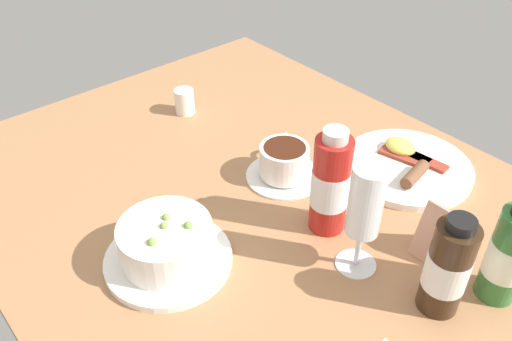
{
  "coord_description": "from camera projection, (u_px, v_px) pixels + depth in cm",
  "views": [
    {
      "loc": [
        51.08,
        -45.25,
        58.84
      ],
      "look_at": [
        -0.39,
        -1.05,
        6.94
      ],
      "focal_mm": 37.06,
      "sensor_mm": 36.0,
      "label": 1
    }
  ],
  "objects": [
    {
      "name": "ground_plane",
      "position": [
        262.0,
        208.0,
        0.91
      ],
      "size": [
        110.0,
        84.0,
        3.0
      ],
      "primitive_type": "cube",
      "color": "#A8754C"
    },
    {
      "name": "porridge_bowl",
      "position": [
        167.0,
        245.0,
        0.77
      ],
      "size": [
        19.03,
        19.03,
        8.0
      ],
      "color": "white",
      "rests_on": "ground_plane"
    },
    {
      "name": "coffee_cup",
      "position": [
        284.0,
        163.0,
        0.94
      ],
      "size": [
        13.6,
        13.6,
        6.48
      ],
      "color": "white",
      "rests_on": "ground_plane"
    },
    {
      "name": "creamer_jug",
      "position": [
        185.0,
        101.0,
        1.11
      ],
      "size": [
        4.93,
        4.09,
        5.85
      ],
      "color": "white",
      "rests_on": "ground_plane"
    },
    {
      "name": "wine_glass",
      "position": [
        365.0,
        207.0,
        0.72
      ],
      "size": [
        6.11,
        6.11,
        17.89
      ],
      "color": "white",
      "rests_on": "ground_plane"
    },
    {
      "name": "sauce_bottle_green",
      "position": [
        509.0,
        255.0,
        0.7
      ],
      "size": [
        5.53,
        5.53,
        16.35
      ],
      "color": "#337233",
      "rests_on": "ground_plane"
    },
    {
      "name": "sauce_bottle_red",
      "position": [
        330.0,
        184.0,
        0.8
      ],
      "size": [
        5.92,
        5.92,
        18.2
      ],
      "color": "#B21E19",
      "rests_on": "ground_plane"
    },
    {
      "name": "sauce_bottle_brown",
      "position": [
        447.0,
        268.0,
        0.68
      ],
      "size": [
        5.7,
        5.7,
        15.77
      ],
      "color": "#382314",
      "rests_on": "ground_plane"
    },
    {
      "name": "breakfast_plate",
      "position": [
        407.0,
        165.0,
        0.97
      ],
      "size": [
        23.57,
        23.57,
        3.7
      ],
      "color": "white",
      "rests_on": "ground_plane"
    },
    {
      "name": "menu_card",
      "position": [
        437.0,
        231.0,
        0.78
      ],
      "size": [
        4.85,
        5.5,
        9.04
      ],
      "color": "tan",
      "rests_on": "ground_plane"
    }
  ]
}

